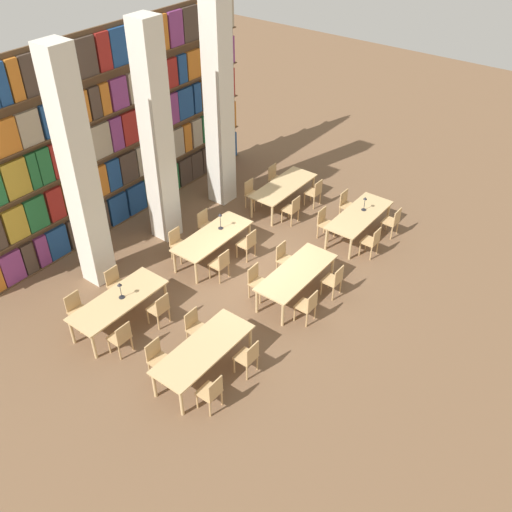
% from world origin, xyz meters
% --- Properties ---
extents(ground_plane, '(40.00, 40.00, 0.00)m').
position_xyz_m(ground_plane, '(0.00, 0.00, 0.00)').
color(ground_plane, brown).
extents(bookshelf_bank, '(10.15, 0.35, 5.50)m').
position_xyz_m(bookshelf_bank, '(0.01, 4.67, 2.69)').
color(bookshelf_bank, brown).
rests_on(bookshelf_bank, ground_plane).
extents(pillar_left, '(0.62, 0.62, 6.00)m').
position_xyz_m(pillar_left, '(-2.47, 3.09, 3.00)').
color(pillar_left, silver).
rests_on(pillar_left, ground_plane).
extents(pillar_center, '(0.62, 0.62, 6.00)m').
position_xyz_m(pillar_center, '(0.00, 3.09, 3.00)').
color(pillar_center, silver).
rests_on(pillar_center, ground_plane).
extents(pillar_right, '(0.62, 0.62, 6.00)m').
position_xyz_m(pillar_right, '(2.47, 3.09, 3.00)').
color(pillar_right, silver).
rests_on(pillar_right, ground_plane).
extents(reading_table_0, '(2.37, 0.91, 0.73)m').
position_xyz_m(reading_table_0, '(-3.26, -1.25, 0.66)').
color(reading_table_0, tan).
rests_on(reading_table_0, ground_plane).
extents(chair_0, '(0.42, 0.40, 0.88)m').
position_xyz_m(chair_0, '(-3.88, -1.99, 0.48)').
color(chair_0, tan).
rests_on(chair_0, ground_plane).
extents(chair_1, '(0.42, 0.40, 0.88)m').
position_xyz_m(chair_1, '(-3.88, -0.51, 0.48)').
color(chair_1, tan).
rests_on(chair_1, ground_plane).
extents(chair_2, '(0.42, 0.40, 0.88)m').
position_xyz_m(chair_2, '(-2.71, -1.99, 0.48)').
color(chair_2, tan).
rests_on(chair_2, ground_plane).
extents(chair_3, '(0.42, 0.40, 0.88)m').
position_xyz_m(chair_3, '(-2.71, -0.51, 0.48)').
color(chair_3, tan).
rests_on(chair_3, ground_plane).
extents(reading_table_1, '(2.37, 0.91, 0.73)m').
position_xyz_m(reading_table_1, '(0.02, -1.36, 0.66)').
color(reading_table_1, tan).
rests_on(reading_table_1, ground_plane).
extents(chair_4, '(0.42, 0.40, 0.88)m').
position_xyz_m(chair_4, '(-0.60, -2.10, 0.48)').
color(chair_4, tan).
rests_on(chair_4, ground_plane).
extents(chair_5, '(0.42, 0.40, 0.88)m').
position_xyz_m(chair_5, '(-0.60, -0.62, 0.48)').
color(chair_5, tan).
rests_on(chair_5, ground_plane).
extents(chair_6, '(0.42, 0.40, 0.88)m').
position_xyz_m(chair_6, '(0.58, -2.10, 0.48)').
color(chair_6, tan).
rests_on(chair_6, ground_plane).
extents(chair_7, '(0.42, 0.40, 0.88)m').
position_xyz_m(chair_7, '(0.58, -0.62, 0.48)').
color(chair_7, tan).
rests_on(chair_7, ground_plane).
extents(reading_table_2, '(2.37, 0.91, 0.73)m').
position_xyz_m(reading_table_2, '(3.23, -1.31, 0.66)').
color(reading_table_2, tan).
rests_on(reading_table_2, ground_plane).
extents(chair_8, '(0.42, 0.40, 0.88)m').
position_xyz_m(chair_8, '(2.62, -2.05, 0.48)').
color(chair_8, tan).
rests_on(chair_8, ground_plane).
extents(chair_9, '(0.42, 0.40, 0.88)m').
position_xyz_m(chair_9, '(2.62, -0.57, 0.48)').
color(chair_9, tan).
rests_on(chair_9, ground_plane).
extents(chair_10, '(0.42, 0.40, 0.88)m').
position_xyz_m(chair_10, '(3.84, -2.05, 0.48)').
color(chair_10, tan).
rests_on(chair_10, ground_plane).
extents(chair_11, '(0.42, 0.40, 0.88)m').
position_xyz_m(chair_11, '(3.84, -0.57, 0.48)').
color(chair_11, tan).
rests_on(chair_11, ground_plane).
extents(desk_lamp_0, '(0.14, 0.14, 0.42)m').
position_xyz_m(desk_lamp_0, '(3.49, -1.29, 1.02)').
color(desk_lamp_0, '#232328').
rests_on(desk_lamp_0, reading_table_2).
extents(reading_table_3, '(2.37, 0.91, 0.73)m').
position_xyz_m(reading_table_3, '(-3.31, 1.31, 0.66)').
color(reading_table_3, tan).
rests_on(reading_table_3, ground_plane).
extents(chair_12, '(0.42, 0.40, 0.88)m').
position_xyz_m(chair_12, '(-3.94, 0.57, 0.48)').
color(chair_12, tan).
rests_on(chair_12, ground_plane).
extents(chair_13, '(0.42, 0.40, 0.88)m').
position_xyz_m(chair_13, '(-3.94, 2.06, 0.48)').
color(chair_13, tan).
rests_on(chair_13, ground_plane).
extents(chair_14, '(0.42, 0.40, 0.88)m').
position_xyz_m(chair_14, '(-2.76, 0.57, 0.48)').
color(chair_14, tan).
rests_on(chair_14, ground_plane).
extents(chair_15, '(0.42, 0.40, 0.88)m').
position_xyz_m(chair_15, '(-2.76, 2.06, 0.48)').
color(chair_15, tan).
rests_on(chair_15, ground_plane).
extents(desk_lamp_1, '(0.14, 0.14, 0.43)m').
position_xyz_m(desk_lamp_1, '(-3.21, 1.30, 1.02)').
color(desk_lamp_1, '#232328').
rests_on(desk_lamp_1, reading_table_3).
extents(reading_table_4, '(2.37, 0.91, 0.73)m').
position_xyz_m(reading_table_4, '(-0.05, 1.28, 0.66)').
color(reading_table_4, tan).
rests_on(reading_table_4, ground_plane).
extents(chair_16, '(0.42, 0.40, 0.88)m').
position_xyz_m(chair_16, '(-0.62, 0.54, 0.48)').
color(chair_16, tan).
rests_on(chair_16, ground_plane).
extents(chair_17, '(0.42, 0.40, 0.88)m').
position_xyz_m(chair_17, '(-0.62, 2.02, 0.48)').
color(chair_17, tan).
rests_on(chair_17, ground_plane).
extents(chair_18, '(0.42, 0.40, 0.88)m').
position_xyz_m(chair_18, '(0.51, 0.54, 0.48)').
color(chair_18, tan).
rests_on(chair_18, ground_plane).
extents(chair_19, '(0.42, 0.40, 0.88)m').
position_xyz_m(chair_19, '(0.51, 2.02, 0.48)').
color(chair_19, tan).
rests_on(chair_19, ground_plane).
extents(desk_lamp_2, '(0.14, 0.14, 0.48)m').
position_xyz_m(desk_lamp_2, '(0.33, 1.32, 1.06)').
color(desk_lamp_2, '#232328').
rests_on(desk_lamp_2, reading_table_4).
extents(reading_table_5, '(2.37, 0.91, 0.73)m').
position_xyz_m(reading_table_5, '(3.27, 1.31, 0.66)').
color(reading_table_5, tan).
rests_on(reading_table_5, ground_plane).
extents(chair_20, '(0.42, 0.40, 0.88)m').
position_xyz_m(chair_20, '(2.65, 0.57, 0.48)').
color(chair_20, tan).
rests_on(chair_20, ground_plane).
extents(chair_21, '(0.42, 0.40, 0.88)m').
position_xyz_m(chair_21, '(2.65, 2.05, 0.48)').
color(chair_21, tan).
rests_on(chair_21, ground_plane).
extents(chair_22, '(0.42, 0.40, 0.88)m').
position_xyz_m(chair_22, '(3.86, 0.57, 0.48)').
color(chair_22, tan).
rests_on(chair_22, ground_plane).
extents(chair_23, '(0.42, 0.40, 0.88)m').
position_xyz_m(chair_23, '(3.86, 2.05, 0.48)').
color(chair_23, tan).
rests_on(chair_23, ground_plane).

